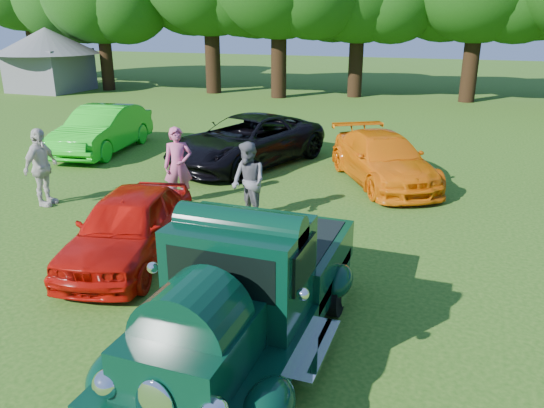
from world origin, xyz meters
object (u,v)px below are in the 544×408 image
(spectator_pink, at_px, (178,166))
(gazebo, at_px, (48,52))
(red_convertible, at_px, (129,226))
(back_car_black, at_px, (246,141))
(back_car_lime, at_px, (103,130))
(spectator_white, at_px, (41,168))
(back_car_orange, at_px, (383,159))
(hero_pickup, at_px, (248,295))
(spectator_grey, at_px, (248,182))

(spectator_pink, xyz_separation_m, gazebo, (-18.68, 16.61, 1.44))
(red_convertible, xyz_separation_m, back_car_black, (-0.62, 7.24, 0.09))
(red_convertible, bearing_deg, back_car_black, 82.57)
(back_car_lime, distance_m, gazebo, 18.62)
(spectator_white, bearing_deg, back_car_black, -36.58)
(spectator_white, bearing_deg, back_car_orange, -62.78)
(red_convertible, xyz_separation_m, spectator_white, (-3.84, 1.96, 0.28))
(back_car_black, bearing_deg, hero_pickup, -48.48)
(gazebo, bearing_deg, back_car_orange, -29.46)
(hero_pickup, height_order, red_convertible, hero_pickup)
(spectator_pink, bearing_deg, hero_pickup, -84.61)
(gazebo, bearing_deg, spectator_grey, -39.48)
(back_car_black, xyz_separation_m, spectator_grey, (1.93, -4.49, 0.13))
(spectator_white, bearing_deg, red_convertible, -122.26)
(spectator_white, bearing_deg, spectator_pink, -72.42)
(back_car_black, relative_size, spectator_pink, 2.90)
(back_car_black, xyz_separation_m, spectator_white, (-3.22, -5.27, 0.19))
(spectator_white, bearing_deg, gazebo, 35.92)
(spectator_grey, distance_m, spectator_white, 5.21)
(red_convertible, distance_m, spectator_pink, 3.35)
(hero_pickup, height_order, spectator_pink, hero_pickup)
(spectator_grey, xyz_separation_m, spectator_white, (-5.15, -0.78, 0.06))
(back_car_orange, height_order, spectator_pink, spectator_pink)
(red_convertible, height_order, back_car_orange, back_car_orange)
(back_car_black, distance_m, spectator_grey, 4.89)
(spectator_grey, relative_size, gazebo, 0.28)
(red_convertible, height_order, spectator_white, spectator_white)
(spectator_pink, bearing_deg, back_car_lime, 110.68)
(back_car_lime, xyz_separation_m, spectator_pink, (5.18, -3.89, 0.18))
(hero_pickup, bearing_deg, back_car_black, 112.87)
(back_car_black, height_order, spectator_white, spectator_white)
(red_convertible, bearing_deg, hero_pickup, -43.38)
(spectator_grey, relative_size, spectator_white, 0.94)
(back_car_lime, distance_m, spectator_grey, 8.49)
(back_car_lime, height_order, back_car_black, back_car_lime)
(gazebo, bearing_deg, hero_pickup, -43.84)
(spectator_pink, bearing_deg, spectator_grey, -45.95)
(spectator_pink, height_order, gazebo, gazebo)
(hero_pickup, relative_size, back_car_lime, 1.07)
(gazebo, bearing_deg, red_convertible, -45.57)
(spectator_pink, distance_m, spectator_white, 3.32)
(hero_pickup, xyz_separation_m, spectator_white, (-7.10, 3.92, 0.10))
(spectator_pink, bearing_deg, spectator_white, 170.41)
(red_convertible, distance_m, spectator_grey, 3.05)
(hero_pickup, xyz_separation_m, spectator_grey, (-1.95, 4.70, 0.05))
(hero_pickup, relative_size, spectator_grey, 2.80)
(back_car_black, bearing_deg, back_car_orange, 12.42)
(back_car_orange, bearing_deg, spectator_grey, -152.02)
(back_car_orange, bearing_deg, red_convertible, -149.90)
(back_car_orange, distance_m, spectator_grey, 4.69)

